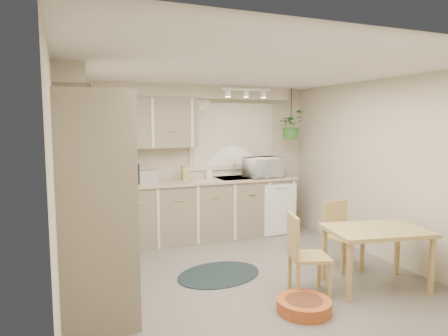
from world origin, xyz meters
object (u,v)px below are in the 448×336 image
(dining_table, at_px, (375,258))
(braided_rug, at_px, (219,274))
(chair_left, at_px, (309,254))
(microwave, at_px, (264,165))
(chair_back, at_px, (344,236))
(pet_bed, at_px, (304,306))

(dining_table, bearing_deg, braided_rug, 146.31)
(dining_table, xyz_separation_m, braided_rug, (-1.48, 0.99, -0.33))
(chair_left, bearing_deg, microwave, -178.62)
(chair_back, bearing_deg, pet_bed, 32.45)
(chair_left, height_order, chair_back, chair_left)
(dining_table, height_order, microwave, microwave)
(chair_left, bearing_deg, pet_bed, -22.84)
(chair_back, relative_size, pet_bed, 1.57)
(dining_table, bearing_deg, chair_back, 84.23)
(braided_rug, relative_size, pet_bed, 2.02)
(dining_table, bearing_deg, pet_bed, -168.97)
(dining_table, relative_size, braided_rug, 1.00)
(dining_table, bearing_deg, microwave, 93.39)
(braided_rug, bearing_deg, microwave, 46.72)
(dining_table, height_order, pet_bed, dining_table)
(chair_back, bearing_deg, braided_rug, -17.30)
(chair_back, bearing_deg, dining_table, 80.50)
(chair_left, height_order, braided_rug, chair_left)
(chair_left, xyz_separation_m, pet_bed, (-0.28, -0.33, -0.37))
(dining_table, relative_size, pet_bed, 2.01)
(pet_bed, bearing_deg, chair_left, 50.10)
(chair_back, height_order, microwave, microwave)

